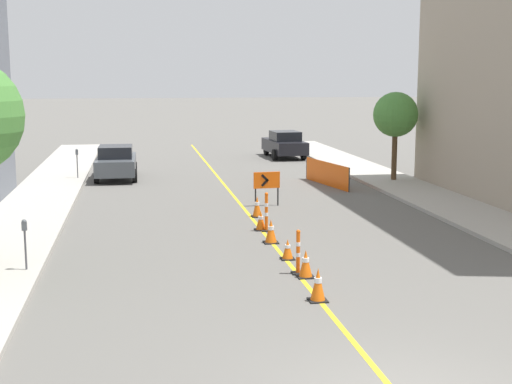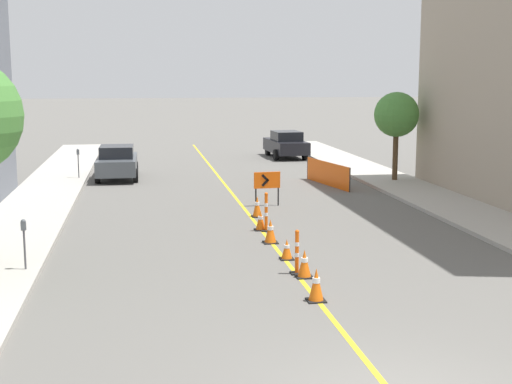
% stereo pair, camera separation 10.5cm
% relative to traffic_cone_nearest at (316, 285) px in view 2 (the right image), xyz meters
% --- Properties ---
extents(lane_stripe, '(0.12, 40.85, 0.01)m').
position_rel_traffic_cone_nearest_xyz_m(lane_stripe, '(0.04, 15.48, -0.36)').
color(lane_stripe, gold).
rests_on(lane_stripe, ground_plane).
extents(sidewalk_left, '(2.72, 40.85, 0.14)m').
position_rel_traffic_cone_nearest_xyz_m(sidewalk_left, '(-7.55, 15.48, -0.29)').
color(sidewalk_left, '#ADA89E').
rests_on(sidewalk_left, ground_plane).
extents(sidewalk_right, '(2.72, 40.85, 0.14)m').
position_rel_traffic_cone_nearest_xyz_m(sidewalk_right, '(7.63, 15.48, -0.29)').
color(sidewalk_right, '#ADA89E').
rests_on(sidewalk_right, ground_plane).
extents(traffic_cone_nearest, '(0.40, 0.40, 0.73)m').
position_rel_traffic_cone_nearest_xyz_m(traffic_cone_nearest, '(0.00, 0.00, 0.00)').
color(traffic_cone_nearest, black).
rests_on(traffic_cone_nearest, ground_plane).
extents(traffic_cone_second, '(0.41, 0.41, 0.69)m').
position_rel_traffic_cone_nearest_xyz_m(traffic_cone_second, '(0.17, 1.84, -0.02)').
color(traffic_cone_second, black).
rests_on(traffic_cone_second, ground_plane).
extents(traffic_cone_third, '(0.37, 0.37, 0.55)m').
position_rel_traffic_cone_nearest_xyz_m(traffic_cone_third, '(0.10, 3.59, -0.09)').
color(traffic_cone_third, black).
rests_on(traffic_cone_third, ground_plane).
extents(traffic_cone_fourth, '(0.43, 0.43, 0.70)m').
position_rel_traffic_cone_nearest_xyz_m(traffic_cone_fourth, '(0.01, 5.51, -0.02)').
color(traffic_cone_fourth, black).
rests_on(traffic_cone_fourth, ground_plane).
extents(traffic_cone_fifth, '(0.38, 0.38, 0.63)m').
position_rel_traffic_cone_nearest_xyz_m(traffic_cone_fifth, '(0.02, 7.29, -0.05)').
color(traffic_cone_fifth, black).
rests_on(traffic_cone_fifth, ground_plane).
extents(traffic_cone_farthest, '(0.38, 0.38, 0.74)m').
position_rel_traffic_cone_nearest_xyz_m(traffic_cone_farthest, '(0.26, 9.41, 0.00)').
color(traffic_cone_farthest, black).
rests_on(traffic_cone_farthest, ground_plane).
extents(delineator_post_front, '(0.31, 0.31, 1.11)m').
position_rel_traffic_cone_nearest_xyz_m(delineator_post_front, '(0.05, 2.17, 0.11)').
color(delineator_post_front, black).
rests_on(delineator_post_front, ground_plane).
extents(delineator_post_rear, '(0.32, 0.32, 1.24)m').
position_rel_traffic_cone_nearest_xyz_m(delineator_post_rear, '(0.17, 7.12, 0.18)').
color(delineator_post_rear, black).
rests_on(delineator_post_rear, ground_plane).
extents(arrow_barricade_primary, '(1.01, 0.14, 1.28)m').
position_rel_traffic_cone_nearest_xyz_m(arrow_barricade_primary, '(0.97, 11.46, 0.55)').
color(arrow_barricade_primary, '#EF560C').
rests_on(arrow_barricade_primary, ground_plane).
extents(safety_mesh_fence, '(0.87, 4.20, 1.04)m').
position_rel_traffic_cone_nearest_xyz_m(safety_mesh_fence, '(4.54, 16.06, 0.16)').
color(safety_mesh_fence, '#EF560C').
rests_on(safety_mesh_fence, ground_plane).
extents(parked_car_curb_near, '(1.94, 4.33, 1.59)m').
position_rel_traffic_cone_nearest_xyz_m(parked_car_curb_near, '(-4.78, 19.59, 0.44)').
color(parked_car_curb_near, '#474C51').
rests_on(parked_car_curb_near, ground_plane).
extents(parked_car_curb_mid, '(2.04, 4.40, 1.59)m').
position_rel_traffic_cone_nearest_xyz_m(parked_car_curb_mid, '(4.91, 27.03, 0.44)').
color(parked_car_curb_mid, black).
rests_on(parked_car_curb_mid, ground_plane).
extents(parking_meter_near_curb, '(0.12, 0.11, 1.25)m').
position_rel_traffic_cone_nearest_xyz_m(parking_meter_near_curb, '(-6.54, 3.18, 0.66)').
color(parking_meter_near_curb, '#4C4C51').
rests_on(parking_meter_near_curb, sidewalk_left).
extents(parking_meter_far_curb, '(0.12, 0.11, 1.36)m').
position_rel_traffic_cone_nearest_xyz_m(parking_meter_far_curb, '(-6.54, 19.29, 0.73)').
color(parking_meter_far_curb, '#4C4C51').
rests_on(parking_meter_far_curb, sidewalk_left).
extents(street_tree_right_near, '(2.02, 2.02, 3.98)m').
position_rel_traffic_cone_nearest_xyz_m(street_tree_right_near, '(7.77, 16.30, 2.72)').
color(street_tree_right_near, '#4C3823').
rests_on(street_tree_right_near, sidewalk_right).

